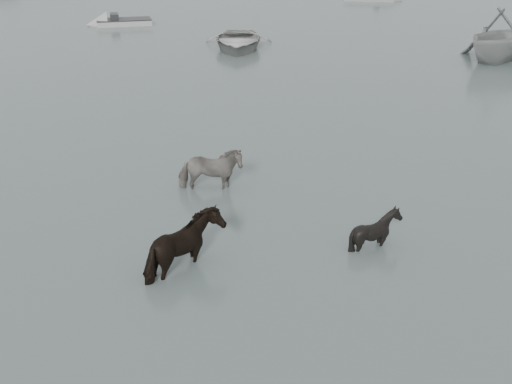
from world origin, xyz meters
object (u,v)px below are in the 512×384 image
(pony_pinto, at_px, (210,164))
(pony_dark, at_px, (186,236))
(rowboat_lead, at_px, (238,39))
(pony_black, at_px, (376,221))

(pony_pinto, relative_size, pony_dark, 1.09)
(pony_pinto, height_order, rowboat_lead, pony_pinto)
(pony_pinto, bearing_deg, rowboat_lead, -1.66)
(pony_dark, bearing_deg, pony_black, -62.26)
(pony_pinto, distance_m, rowboat_lead, 18.89)
(pony_pinto, relative_size, rowboat_lead, 0.33)
(pony_black, bearing_deg, rowboat_lead, 25.89)
(pony_dark, relative_size, rowboat_lead, 0.30)
(rowboat_lead, bearing_deg, pony_pinto, -89.96)
(pony_dark, xyz_separation_m, rowboat_lead, (-9.73, 20.87, -0.25))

